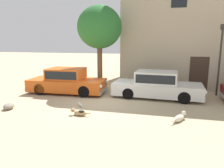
{
  "coord_description": "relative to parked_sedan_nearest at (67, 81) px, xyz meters",
  "views": [
    {
      "loc": [
        2.98,
        -9.94,
        3.04
      ],
      "look_at": [
        0.53,
        0.2,
        0.9
      ],
      "focal_mm": 33.84,
      "sensor_mm": 36.0,
      "label": 1
    }
  ],
  "objects": [
    {
      "name": "stray_dog_tan",
      "position": [
        6.19,
        -3.18,
        -0.58
      ],
      "size": [
        0.61,
        0.94,
        0.36
      ],
      "rotation": [
        0.0,
        0.0,
        1.03
      ],
      "color": "beige",
      "rests_on": "ground_plane"
    },
    {
      "name": "stray_dog_spotted",
      "position": [
        2.19,
        -3.52,
        -0.58
      ],
      "size": [
        0.94,
        0.22,
        0.33
      ],
      "rotation": [
        0.0,
        0.0,
        3.11
      ],
      "color": "tan",
      "rests_on": "ground_plane"
    },
    {
      "name": "parked_sedan_nearest",
      "position": [
        0.0,
        0.0,
        0.0
      ],
      "size": [
        4.62,
        1.94,
        1.47
      ],
      "rotation": [
        0.0,
        0.0,
        0.03
      ],
      "color": "#D15619",
      "rests_on": "ground_plane"
    },
    {
      "name": "acacia_tree_left",
      "position": [
        1.72,
        1.06,
        3.07
      ],
      "size": [
        2.65,
        2.39,
        5.1
      ],
      "color": "brown",
      "rests_on": "ground_plane"
    },
    {
      "name": "ground_plane",
      "position": [
        2.48,
        -1.33,
        -0.72
      ],
      "size": [
        80.0,
        80.0,
        0.0
      ],
      "primitive_type": "plane",
      "color": "tan"
    },
    {
      "name": "parked_sedan_second",
      "position": [
        5.19,
        0.18,
        -0.01
      ],
      "size": [
        4.91,
        2.08,
        1.44
      ],
      "rotation": [
        0.0,
        0.0,
        -0.06
      ],
      "color": "silver",
      "rests_on": "ground_plane"
    },
    {
      "name": "rubble_pile",
      "position": [
        -1.24,
        -3.48,
        -0.59
      ],
      "size": [
        0.58,
        0.69,
        0.27
      ],
      "primitive_type": "ellipsoid",
      "rotation": [
        0.0,
        0.0,
        1.85
      ],
      "color": "gray",
      "rests_on": "ground_plane"
    },
    {
      "name": "street_lamp",
      "position": [
        8.5,
        1.41,
        1.77
      ],
      "size": [
        0.22,
        0.22,
        3.91
      ],
      "color": "#2D2B28",
      "rests_on": "ground_plane"
    },
    {
      "name": "stray_cat",
      "position": [
        1.76,
        -2.33,
        -0.65
      ],
      "size": [
        0.46,
        0.57,
        0.16
      ],
      "rotation": [
        0.0,
        0.0,
        2.32
      ],
      "color": "beige",
      "rests_on": "ground_plane"
    }
  ]
}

